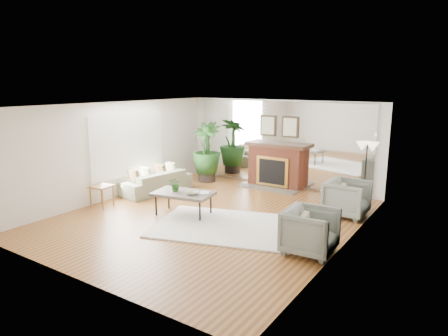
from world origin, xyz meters
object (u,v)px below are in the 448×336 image
Objects in this scene: coffee_table at (183,194)px; side_table at (102,189)px; sofa at (157,182)px; potted_ficus at (207,150)px; floor_lamp at (367,152)px; fireplace at (275,164)px; armchair_back at (347,198)px; armchair_front at (310,231)px.

side_table is at bearing -163.31° from coffee_table.
potted_ficus reaches higher than sofa.
sofa is at bearing -162.02° from floor_lamp.
coffee_table is 0.72× the size of sofa.
sofa is 5.52m from floor_lamp.
potted_ficus reaches higher than floor_lamp.
fireplace is at bearing 165.74° from floor_lamp.
floor_lamp is (5.15, 1.67, 1.09)m from sofa.
side_table is 0.33× the size of floor_lamp.
side_table is 6.40m from floor_lamp.
fireplace is at bearing 61.49° from armchair_back.
fireplace is 3.84× the size of side_table.
coffee_table is (-0.60, -3.46, -0.17)m from fireplace.
armchair_back is at bearing -30.00° from fireplace.
potted_ficus is (-1.45, 2.91, 0.48)m from coffee_table.
armchair_front is (3.20, -0.40, -0.08)m from coffee_table.
coffee_table is 1.60× the size of armchair_back.
side_table is (-2.65, -4.07, -0.21)m from fireplace.
sofa is 1.97m from potted_ficus.
sofa is at bearing 83.36° from side_table.
fireplace is 2.25× the size of armchair_back.
armchair_front is 5.74m from potted_ficus.
sofa is (-2.45, -2.36, -0.36)m from fireplace.
potted_ficus reaches higher than armchair_front.
sofa is at bearing -136.10° from fireplace.
armchair_back is 1.71× the size of side_table.
coffee_table is 3.23m from armchair_front.
armchair_back is 4.70m from potted_ficus.
potted_ficus is (-2.05, -0.55, 0.31)m from fireplace.
armchair_front is at bearing -56.02° from fireplace.
potted_ficus is at bearing 51.10° from armchair_front.
coffee_table is 0.90× the size of floor_lamp.
fireplace is at bearing 80.16° from coffee_table.
armchair_back reaches higher than coffee_table.
floor_lamp reaches higher than coffee_table.
fireplace is 4.66m from armchair_front.
potted_ficus is (0.40, 1.81, 0.67)m from sofa.
armchair_front is (5.05, -1.50, 0.11)m from sofa.
floor_lamp is at bearing 40.04° from coffee_table.
coffee_table is 2.14m from side_table.
armchair_back is at bearing 32.63° from coffee_table.
armchair_front reaches higher than side_table.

